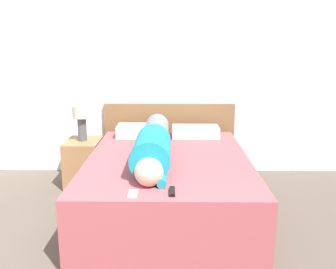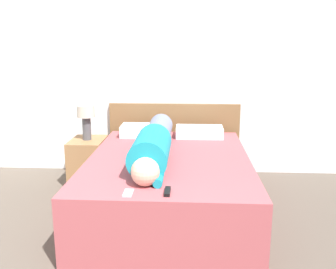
% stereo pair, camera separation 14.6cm
% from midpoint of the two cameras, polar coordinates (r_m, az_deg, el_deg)
% --- Properties ---
extents(wall_back, '(6.23, 0.06, 2.60)m').
position_cam_midpoint_polar(wall_back, '(4.59, 0.67, 10.16)').
color(wall_back, white).
rests_on(wall_back, ground_plane).
extents(bed, '(1.48, 2.07, 0.55)m').
position_cam_midpoint_polar(bed, '(3.58, 1.32, -7.64)').
color(bed, '#A84C51').
rests_on(bed, ground_plane).
extents(headboard, '(1.60, 0.04, 0.87)m').
position_cam_midpoint_polar(headboard, '(4.65, 1.84, -0.60)').
color(headboard, brown).
rests_on(headboard, ground_plane).
extents(nightstand, '(0.38, 0.49, 0.52)m').
position_cam_midpoint_polar(nightstand, '(4.40, -11.10, -4.05)').
color(nightstand, olive).
rests_on(nightstand, ground_plane).
extents(table_lamp, '(0.20, 0.20, 0.39)m').
position_cam_midpoint_polar(table_lamp, '(4.28, -11.42, 2.65)').
color(table_lamp, '#4C4C51').
rests_on(table_lamp, nightstand).
extents(person_lying, '(0.31, 1.67, 0.31)m').
position_cam_midpoint_polar(person_lying, '(3.40, -0.92, -1.42)').
color(person_lying, '#DBB293').
rests_on(person_lying, bed).
extents(pillow_near_headboard, '(0.55, 0.30, 0.13)m').
position_cam_midpoint_polar(pillow_near_headboard, '(4.27, -2.45, 0.60)').
color(pillow_near_headboard, white).
rests_on(pillow_near_headboard, bed).
extents(pillow_second, '(0.52, 0.30, 0.11)m').
position_cam_midpoint_polar(pillow_second, '(4.25, 5.78, 0.41)').
color(pillow_second, white).
rests_on(pillow_second, bed).
extents(tv_remote, '(0.04, 0.15, 0.02)m').
position_cam_midpoint_polar(tv_remote, '(2.65, 1.51, -8.69)').
color(tv_remote, black).
rests_on(tv_remote, bed).
extents(cell_phone, '(0.06, 0.13, 0.01)m').
position_cam_midpoint_polar(cell_phone, '(2.65, -4.49, -8.88)').
color(cell_phone, '#B2B7BC').
rests_on(cell_phone, bed).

